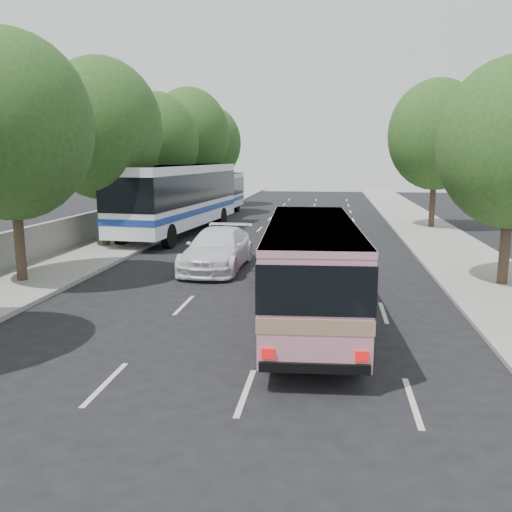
% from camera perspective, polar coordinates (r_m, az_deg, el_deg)
% --- Properties ---
extents(ground, '(120.00, 120.00, 0.00)m').
position_cam_1_polar(ground, '(12.99, -4.13, -10.22)').
color(ground, black).
rests_on(ground, ground).
extents(sidewalk_left, '(4.00, 90.00, 0.15)m').
position_cam_1_polar(sidewalk_left, '(34.05, -11.17, 2.67)').
color(sidewalk_left, '#9E998E').
rests_on(sidewalk_left, ground).
extents(sidewalk_right, '(4.00, 90.00, 0.12)m').
position_cam_1_polar(sidewalk_right, '(32.74, 18.26, 2.00)').
color(sidewalk_right, '#9E998E').
rests_on(sidewalk_right, ground).
extents(low_wall, '(0.30, 90.00, 1.50)m').
position_cam_1_polar(low_wall, '(34.58, -14.05, 4.05)').
color(low_wall, '#9E998E').
rests_on(low_wall, sidewalk_left).
extents(tree_left_b, '(5.70, 5.70, 8.88)m').
position_cam_1_polar(tree_left_b, '(20.98, -24.40, 12.94)').
color(tree_left_b, '#38281E').
rests_on(tree_left_b, ground).
extents(tree_left_c, '(6.00, 6.00, 9.35)m').
position_cam_1_polar(tree_left_c, '(28.19, -15.96, 13.22)').
color(tree_left_c, '#38281E').
rests_on(tree_left_c, ground).
extents(tree_left_d, '(5.52, 5.52, 8.60)m').
position_cam_1_polar(tree_left_d, '(35.61, -10.50, 12.00)').
color(tree_left_d, '#38281E').
rests_on(tree_left_d, ground).
extents(tree_left_e, '(6.30, 6.30, 9.82)m').
position_cam_1_polar(tree_left_e, '(43.28, -7.00, 12.85)').
color(tree_left_e, '#38281E').
rests_on(tree_left_e, ground).
extents(tree_left_f, '(5.88, 5.88, 9.16)m').
position_cam_1_polar(tree_left_f, '(51.08, -4.87, 12.03)').
color(tree_left_f, '#38281E').
rests_on(tree_left_f, ground).
extents(tree_right_far, '(6.00, 6.00, 9.35)m').
position_cam_1_polar(tree_right_far, '(36.44, 18.62, 12.37)').
color(tree_right_far, '#38281E').
rests_on(tree_right_far, ground).
extents(pink_bus, '(2.79, 9.06, 2.85)m').
position_cam_1_polar(pink_bus, '(14.63, 5.80, -0.64)').
color(pink_bus, '#CE8595').
rests_on(pink_bus, ground).
extents(pink_taxi, '(2.21, 4.80, 1.59)m').
position_cam_1_polar(pink_taxi, '(20.70, 3.40, -0.08)').
color(pink_taxi, '#D01275').
rests_on(pink_taxi, ground).
extents(white_pickup, '(2.45, 5.71, 1.64)m').
position_cam_1_polar(white_pickup, '(22.29, -4.07, 0.73)').
color(white_pickup, white).
rests_on(white_pickup, ground).
extents(tour_coach_front, '(4.23, 13.80, 4.07)m').
position_cam_1_polar(tour_coach_front, '(32.27, -8.14, 6.58)').
color(tour_coach_front, white).
rests_on(tour_coach_front, ground).
extents(tour_coach_rear, '(2.77, 10.76, 3.19)m').
position_cam_1_polar(tour_coach_rear, '(42.10, -4.32, 6.82)').
color(tour_coach_rear, silver).
rests_on(tour_coach_rear, ground).
extents(taxi_roof_sign, '(0.56, 0.22, 0.18)m').
position_cam_1_polar(taxi_roof_sign, '(20.56, 3.42, 2.35)').
color(taxi_roof_sign, silver).
rests_on(taxi_roof_sign, pink_taxi).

